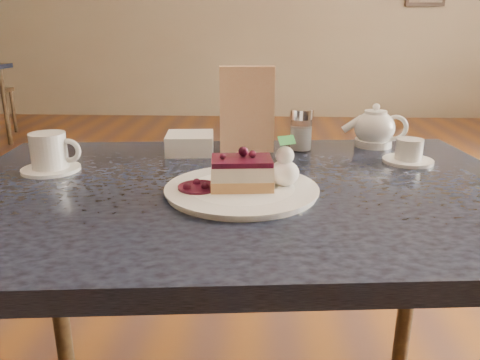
{
  "coord_description": "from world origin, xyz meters",
  "views": [
    {
      "loc": [
        -0.09,
        -0.98,
        1.08
      ],
      "look_at": [
        -0.13,
        -0.16,
        0.81
      ],
      "focal_mm": 35.0,
      "sensor_mm": 36.0,
      "label": 1
    }
  ],
  "objects_px": {
    "tea_set": "(380,133)",
    "coffee_set": "(50,154)",
    "cheesecake_slice": "(242,173)",
    "main_table": "(241,220)",
    "dessert_plate": "(242,190)"
  },
  "relations": [
    {
      "from": "cheesecake_slice",
      "to": "coffee_set",
      "type": "xyz_separation_m",
      "value": [
        -0.45,
        0.13,
        -0.0
      ]
    },
    {
      "from": "dessert_plate",
      "to": "coffee_set",
      "type": "height_order",
      "value": "coffee_set"
    },
    {
      "from": "coffee_set",
      "to": "dessert_plate",
      "type": "bearing_deg",
      "value": -16.54
    },
    {
      "from": "cheesecake_slice",
      "to": "tea_set",
      "type": "distance_m",
      "value": 0.52
    },
    {
      "from": "cheesecake_slice",
      "to": "tea_set",
      "type": "bearing_deg",
      "value": 41.0
    },
    {
      "from": "coffee_set",
      "to": "main_table",
      "type": "bearing_deg",
      "value": -10.51
    },
    {
      "from": "main_table",
      "to": "tea_set",
      "type": "relative_size",
      "value": 4.58
    },
    {
      "from": "cheesecake_slice",
      "to": "main_table",
      "type": "bearing_deg",
      "value": 90.0
    },
    {
      "from": "main_table",
      "to": "dessert_plate",
      "type": "xyz_separation_m",
      "value": [
        0.0,
        -0.05,
        0.09
      ]
    },
    {
      "from": "main_table",
      "to": "tea_set",
      "type": "xyz_separation_m",
      "value": [
        0.36,
        0.32,
        0.12
      ]
    },
    {
      "from": "tea_set",
      "to": "coffee_set",
      "type": "bearing_deg",
      "value": -163.27
    },
    {
      "from": "main_table",
      "to": "coffee_set",
      "type": "xyz_separation_m",
      "value": [
        -0.44,
        0.08,
        0.12
      ]
    },
    {
      "from": "dessert_plate",
      "to": "tea_set",
      "type": "distance_m",
      "value": 0.52
    },
    {
      "from": "main_table",
      "to": "cheesecake_slice",
      "type": "height_order",
      "value": "cheesecake_slice"
    },
    {
      "from": "dessert_plate",
      "to": "cheesecake_slice",
      "type": "distance_m",
      "value": 0.04
    }
  ]
}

